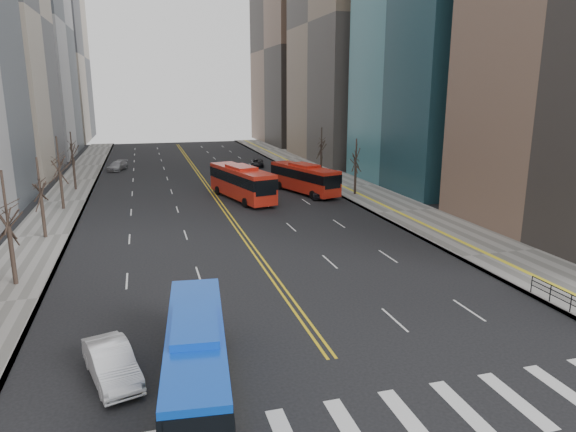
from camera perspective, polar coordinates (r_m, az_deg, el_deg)
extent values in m
plane|color=black|center=(20.67, 10.22, -21.97)|extent=(220.00, 220.00, 0.00)
cube|color=slate|center=(66.12, 6.93, 3.29)|extent=(7.00, 130.00, 0.15)
cube|color=slate|center=(61.72, -23.64, 1.47)|extent=(5.00, 130.00, 0.15)
cube|color=silver|center=(20.25, 6.96, -22.66)|extent=(0.70, 4.00, 0.01)
cube|color=silver|center=(21.14, 13.31, -21.21)|extent=(0.70, 4.00, 0.01)
cube|color=silver|center=(22.24, 18.98, -19.69)|extent=(0.70, 4.00, 0.01)
cube|color=silver|center=(23.53, 23.98, -18.18)|extent=(0.70, 4.00, 0.01)
cube|color=silver|center=(24.98, 28.35, -16.72)|extent=(0.70, 4.00, 0.01)
cube|color=gold|center=(71.35, -9.54, 3.92)|extent=(0.15, 100.00, 0.01)
cube|color=gold|center=(71.40, -9.22, 3.93)|extent=(0.15, 100.00, 0.01)
cube|color=gray|center=(110.84, -28.89, 18.38)|extent=(20.00, 26.00, 48.00)
cube|color=#7E6A57|center=(94.50, 8.37, 20.33)|extent=(20.00, 26.00, 46.00)
cube|color=#9F9180|center=(141.75, -25.43, 15.75)|extent=(18.00, 30.00, 40.00)
cube|color=brown|center=(123.85, 1.56, 17.95)|extent=(18.00, 30.00, 42.00)
cube|color=black|center=(32.29, 29.02, -7.67)|extent=(0.04, 6.00, 0.04)
cylinder|color=black|center=(32.46, 28.91, -8.49)|extent=(0.06, 0.06, 1.00)
cylinder|color=black|center=(33.45, 27.12, -7.65)|extent=(0.06, 0.06, 1.00)
cylinder|color=black|center=(34.47, 25.44, -6.84)|extent=(0.06, 0.06, 1.00)
cylinder|color=black|center=(36.33, -28.28, -3.98)|extent=(0.28, 0.28, 3.90)
cylinder|color=black|center=(46.80, -25.53, -0.18)|extent=(0.28, 0.28, 3.60)
cylinder|color=black|center=(57.41, -23.83, 2.57)|extent=(0.28, 0.28, 4.00)
cylinder|color=black|center=(68.19, -22.64, 4.20)|extent=(0.28, 0.28, 3.80)
cylinder|color=black|center=(60.72, 7.48, 3.95)|extent=(0.28, 0.28, 3.50)
cylinder|color=black|center=(71.74, 3.70, 5.64)|extent=(0.28, 0.28, 3.75)
cube|color=#0C40BA|center=(21.65, -10.14, -15.14)|extent=(3.34, 10.94, 2.52)
cube|color=black|center=(21.40, -10.20, -13.92)|extent=(3.40, 10.97, 0.92)
cube|color=#0C40BA|center=(21.03, -10.30, -11.89)|extent=(2.17, 3.93, 0.40)
cube|color=yellow|center=(22.18, -10.02, -17.54)|extent=(3.40, 10.97, 0.35)
cylinder|color=black|center=(25.26, -12.66, -13.67)|extent=(0.40, 1.03, 1.00)
cylinder|color=black|center=(25.22, -7.42, -13.48)|extent=(0.40, 1.03, 1.00)
cube|color=red|center=(57.95, -5.17, 3.74)|extent=(5.52, 12.48, 3.19)
cube|color=black|center=(57.85, -5.18, 4.32)|extent=(5.58, 12.51, 1.13)
cube|color=red|center=(57.68, -5.21, 5.39)|extent=(3.14, 4.66, 0.40)
cylinder|color=black|center=(54.19, -4.78, 1.48)|extent=(0.52, 1.04, 1.00)
cylinder|color=black|center=(55.36, -2.18, 1.78)|extent=(0.52, 1.04, 1.00)
cylinder|color=black|center=(61.23, -7.82, 2.83)|extent=(0.52, 1.04, 1.00)
cylinder|color=black|center=(62.27, -5.45, 3.08)|extent=(0.52, 1.04, 1.00)
cube|color=red|center=(61.41, 1.81, 4.21)|extent=(5.67, 11.40, 2.89)
cube|color=black|center=(61.32, 1.82, 4.73)|extent=(5.73, 11.43, 1.04)
cube|color=red|center=(61.18, 1.82, 5.64)|extent=(3.07, 4.32, 0.40)
cylinder|color=black|center=(58.07, 2.77, 2.34)|extent=(0.58, 1.04, 1.00)
cylinder|color=black|center=(59.55, 4.76, 2.60)|extent=(0.58, 1.04, 1.00)
cylinder|color=black|center=(63.89, -0.95, 3.41)|extent=(0.58, 1.04, 1.00)
cylinder|color=black|center=(65.24, 0.94, 3.63)|extent=(0.58, 1.04, 1.00)
imported|color=silver|center=(23.83, -19.02, -15.18)|extent=(2.82, 4.92, 1.53)
imported|color=black|center=(58.99, 3.32, 2.75)|extent=(2.50, 4.56, 1.47)
imported|color=#939397|center=(83.54, -18.43, 5.31)|extent=(3.46, 5.26, 1.42)
imported|color=black|center=(83.60, -3.45, 5.92)|extent=(2.82, 4.63, 1.20)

